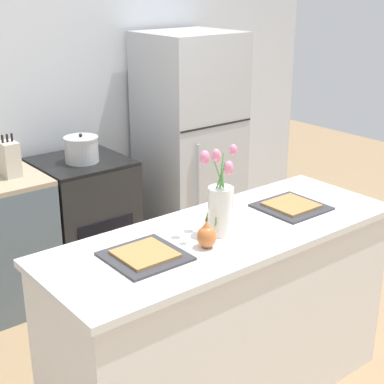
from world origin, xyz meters
TOP-DOWN VIEW (x-y plane):
  - back_wall at (0.00, 2.00)m, footprint 5.20×0.08m
  - kitchen_island at (0.00, 0.00)m, footprint 1.80×0.66m
  - stove_range at (0.10, 1.60)m, footprint 0.60×0.61m
  - refrigerator at (1.05, 1.60)m, footprint 0.68×0.67m
  - flower_vase at (-0.04, -0.01)m, footprint 0.18×0.15m
  - pear_figurine at (-0.18, -0.08)m, footprint 0.09×0.09m
  - plate_setting_left at (-0.45, 0.00)m, footprint 0.31×0.31m
  - plate_setting_right at (0.45, 0.00)m, footprint 0.31×0.31m
  - cooking_pot at (0.09, 1.55)m, footprint 0.23×0.23m
  - knife_block at (-0.40, 1.57)m, footprint 0.10×0.14m

SIDE VIEW (x-z plane):
  - stove_range at x=0.10m, z-range 0.00..0.89m
  - kitchen_island at x=0.00m, z-range 0.00..0.95m
  - refrigerator at x=1.05m, z-range 0.00..1.69m
  - plate_setting_left at x=-0.45m, z-range 0.95..0.97m
  - plate_setting_right at x=0.45m, z-range 0.95..0.97m
  - cooking_pot at x=0.09m, z-range 0.88..1.08m
  - knife_block at x=-0.40m, z-range 0.87..1.14m
  - pear_figurine at x=-0.18m, z-range 0.93..1.08m
  - flower_vase at x=-0.04m, z-range 0.89..1.31m
  - back_wall at x=0.00m, z-range 0.00..2.70m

